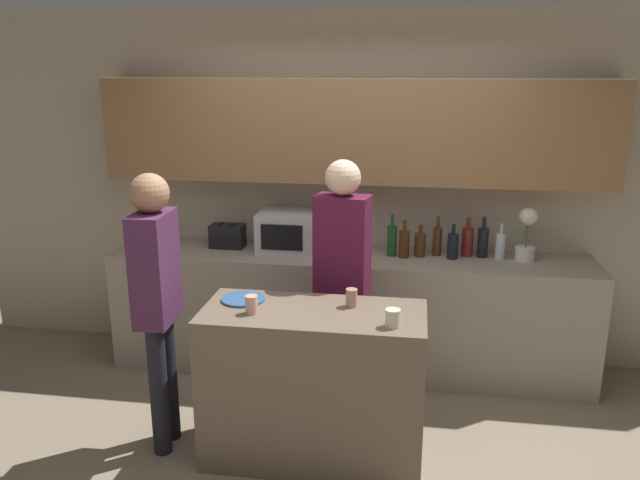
% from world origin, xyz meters
% --- Properties ---
extents(ground_plane, '(14.00, 14.00, 0.00)m').
position_xyz_m(ground_plane, '(0.00, 0.00, 0.00)').
color(ground_plane, '#7F705B').
extents(back_wall, '(6.40, 0.40, 2.70)m').
position_xyz_m(back_wall, '(0.00, 1.66, 1.54)').
color(back_wall, '#B2A893').
rests_on(back_wall, ground_plane).
extents(back_counter, '(3.60, 0.62, 0.92)m').
position_xyz_m(back_counter, '(0.00, 1.39, 0.46)').
color(back_counter, gray).
rests_on(back_counter, ground_plane).
extents(kitchen_island, '(1.28, 0.57, 0.94)m').
position_xyz_m(kitchen_island, '(-0.08, 0.21, 0.47)').
color(kitchen_island, brown).
rests_on(kitchen_island, ground_plane).
extents(microwave, '(0.52, 0.39, 0.30)m').
position_xyz_m(microwave, '(-0.44, 1.46, 1.07)').
color(microwave, '#B7BABC').
rests_on(microwave, back_counter).
extents(toaster, '(0.26, 0.16, 0.18)m').
position_xyz_m(toaster, '(-0.96, 1.46, 1.01)').
color(toaster, black).
rests_on(toaster, back_counter).
extents(potted_plant, '(0.14, 0.14, 0.39)m').
position_xyz_m(potted_plant, '(1.28, 1.46, 1.12)').
color(potted_plant, silver).
rests_on(potted_plant, back_counter).
extents(bottle_0, '(0.07, 0.07, 0.31)m').
position_xyz_m(bottle_0, '(0.31, 1.43, 1.04)').
color(bottle_0, '#194723').
rests_on(bottle_0, back_counter).
extents(bottle_1, '(0.08, 0.08, 0.28)m').
position_xyz_m(bottle_1, '(0.41, 1.40, 1.02)').
color(bottle_1, '#472814').
rests_on(bottle_1, back_counter).
extents(bottle_2, '(0.08, 0.08, 0.24)m').
position_xyz_m(bottle_2, '(0.52, 1.45, 1.01)').
color(bottle_2, '#472814').
rests_on(bottle_2, back_counter).
extents(bottle_3, '(0.07, 0.07, 0.30)m').
position_xyz_m(bottle_3, '(0.65, 1.49, 1.03)').
color(bottle_3, '#472814').
rests_on(bottle_3, back_counter).
extents(bottle_4, '(0.08, 0.08, 0.26)m').
position_xyz_m(bottle_4, '(0.76, 1.42, 1.02)').
color(bottle_4, black).
rests_on(bottle_4, back_counter).
extents(bottle_5, '(0.09, 0.09, 0.29)m').
position_xyz_m(bottle_5, '(0.87, 1.51, 1.03)').
color(bottle_5, maroon).
rests_on(bottle_5, back_counter).
extents(bottle_6, '(0.08, 0.08, 0.30)m').
position_xyz_m(bottle_6, '(0.98, 1.50, 1.03)').
color(bottle_6, black).
rests_on(bottle_6, back_counter).
extents(bottle_7, '(0.07, 0.07, 0.27)m').
position_xyz_m(bottle_7, '(1.10, 1.46, 1.02)').
color(bottle_7, silver).
rests_on(bottle_7, back_counter).
extents(plate_on_island, '(0.26, 0.26, 0.01)m').
position_xyz_m(plate_on_island, '(-0.51, 0.31, 0.95)').
color(plate_on_island, '#2D5684').
rests_on(plate_on_island, kitchen_island).
extents(cup_0, '(0.07, 0.07, 0.11)m').
position_xyz_m(cup_0, '(0.13, 0.31, 0.99)').
color(cup_0, tan).
rests_on(cup_0, kitchen_island).
extents(cup_1, '(0.08, 0.08, 0.10)m').
position_xyz_m(cup_1, '(0.38, 0.05, 0.99)').
color(cup_1, beige).
rests_on(cup_1, kitchen_island).
extents(cup_2, '(0.07, 0.07, 0.11)m').
position_xyz_m(cup_2, '(-0.41, 0.12, 0.99)').
color(cup_2, '#D29C8A').
rests_on(cup_2, kitchen_island).
extents(person_left, '(0.37, 0.25, 1.73)m').
position_xyz_m(person_left, '(0.02, 0.75, 1.03)').
color(person_left, black).
rests_on(person_left, ground_plane).
extents(person_center, '(0.22, 0.35, 1.71)m').
position_xyz_m(person_center, '(-1.00, 0.18, 1.02)').
color(person_center, black).
rests_on(person_center, ground_plane).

